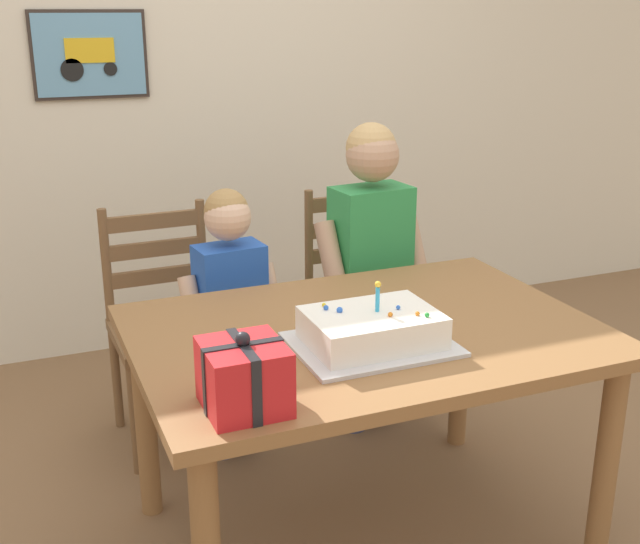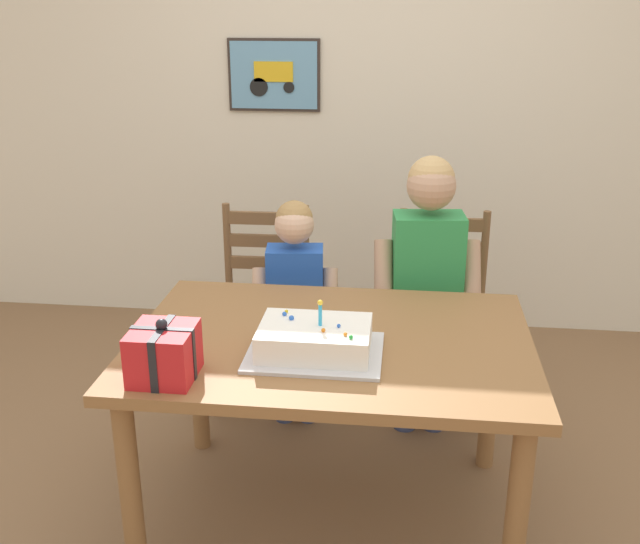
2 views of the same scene
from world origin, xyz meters
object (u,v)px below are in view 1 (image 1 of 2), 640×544
gift_box_red_large (244,376)px  birthday_cake (372,330)px  dining_table (365,357)px  child_older (371,250)px  chair_right (363,298)px  child_younger (231,299)px  chair_left (167,326)px

gift_box_red_large → birthday_cake: bearing=25.8°
dining_table → child_older: (0.33, 0.66, 0.12)m
birthday_cake → chair_right: (0.46, 1.02, -0.32)m
child_younger → chair_right: bearing=19.9°
chair_right → child_younger: 0.71m
child_older → child_younger: bearing=180.0°
dining_table → child_younger: size_ratio=1.32×
chair_left → child_older: bearing=-17.2°
chair_left → child_younger: child_younger is taller
birthday_cake → chair_left: (-0.38, 1.02, -0.32)m
birthday_cake → chair_left: 1.14m
birthday_cake → child_younger: bearing=103.2°
chair_right → child_older: (-0.08, -0.23, 0.29)m
dining_table → gift_box_red_large: gift_box_red_large is taller
chair_right → child_older: size_ratio=0.74×
birthday_cake → chair_right: bearing=65.7°
child_older → child_younger: child_older is taller
gift_box_red_large → child_younger: 1.05m
chair_left → child_younger: 0.35m
chair_right → gift_box_red_large: bearing=-126.1°
birthday_cake → child_younger: size_ratio=0.42×
chair_right → child_younger: size_ratio=0.88×
child_younger → child_older: bearing=-0.0°
chair_left → child_older: child_older is taller
dining_table → gift_box_red_large: 0.61m
dining_table → chair_left: 1.00m
chair_left → chair_right: bearing=0.0°
gift_box_red_large → child_younger: size_ratio=0.20×
chair_right → dining_table: bearing=-115.1°
chair_right → child_younger: bearing=-160.1°
dining_table → child_younger: 0.70m
gift_box_red_large → child_older: size_ratio=0.16×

